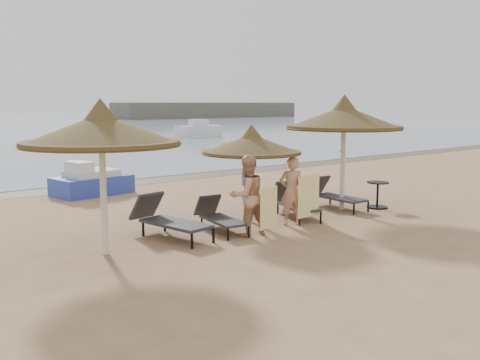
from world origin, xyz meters
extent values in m
plane|color=#A57B55|center=(0.00, 0.00, 0.00)|extent=(160.00, 160.00, 0.00)
cube|color=brown|center=(0.00, 9.40, 0.00)|extent=(200.00, 1.60, 0.01)
cube|color=#656053|center=(55.00, 80.00, 1.50)|extent=(40.00, 8.00, 3.00)
cube|color=silver|center=(18.00, 30.00, 0.50)|extent=(4.00, 1.60, 1.00)
cube|color=silver|center=(18.00, 30.00, 1.25)|extent=(1.50, 1.00, 0.60)
cylinder|color=silver|center=(-4.17, 0.98, 1.13)|extent=(0.13, 0.13, 2.25)
cone|color=brown|center=(-4.17, 0.98, 2.49)|extent=(3.11, 3.11, 0.59)
cone|color=brown|center=(-4.17, 0.98, 2.84)|extent=(0.75, 0.75, 0.48)
cylinder|color=brown|center=(-4.17, 0.98, 2.21)|extent=(3.05, 3.05, 0.11)
cylinder|color=silver|center=(-0.06, 1.35, 0.90)|extent=(0.10, 0.10, 1.80)
cone|color=brown|center=(-0.06, 1.35, 1.99)|extent=(2.49, 2.49, 0.47)
cone|color=brown|center=(-0.06, 1.35, 2.28)|extent=(0.60, 0.60, 0.39)
cylinder|color=brown|center=(-0.06, 1.35, 1.77)|extent=(2.44, 2.44, 0.09)
cylinder|color=silver|center=(3.01, 1.02, 1.18)|extent=(0.13, 0.13, 2.36)
cone|color=brown|center=(3.01, 1.02, 2.60)|extent=(3.25, 3.25, 0.62)
cone|color=brown|center=(3.01, 1.02, 2.97)|extent=(0.79, 0.79, 0.50)
cylinder|color=brown|center=(3.01, 1.02, 2.31)|extent=(3.19, 3.19, 0.11)
cylinder|color=black|center=(-2.61, 0.21, 0.16)|extent=(0.06, 0.06, 0.32)
cylinder|color=black|center=(-1.98, 0.32, 0.16)|extent=(0.06, 0.06, 0.32)
cylinder|color=black|center=(-2.88, 1.78, 0.16)|extent=(0.06, 0.06, 0.32)
cylinder|color=black|center=(-2.26, 1.89, 0.16)|extent=(0.06, 0.06, 0.32)
cube|color=black|center=(-2.44, 1.11, 0.35)|extent=(0.99, 1.80, 0.07)
cube|color=black|center=(-2.61, 2.09, 0.63)|extent=(0.78, 0.59, 0.64)
cylinder|color=black|center=(-1.62, 0.28, 0.13)|extent=(0.05, 0.05, 0.26)
cylinder|color=black|center=(-1.10, 0.20, 0.13)|extent=(0.05, 0.05, 0.26)
cylinder|color=black|center=(-1.42, 1.58, 0.13)|extent=(0.05, 0.05, 0.26)
cylinder|color=black|center=(-0.90, 1.50, 0.13)|extent=(0.05, 0.05, 0.26)
cube|color=black|center=(-1.25, 0.93, 0.29)|extent=(0.79, 1.48, 0.06)
cube|color=black|center=(-1.13, 1.75, 0.52)|extent=(0.63, 0.48, 0.53)
cylinder|color=black|center=(0.64, 0.35, 0.15)|extent=(0.05, 0.05, 0.29)
cylinder|color=black|center=(1.18, 0.13, 0.15)|extent=(0.05, 0.05, 0.29)
cylinder|color=black|center=(1.19, 1.71, 0.15)|extent=(0.05, 0.05, 0.29)
cylinder|color=black|center=(1.73, 1.49, 0.15)|extent=(0.05, 0.05, 0.29)
cube|color=black|center=(1.20, 0.97, 0.32)|extent=(1.19, 1.70, 0.06)
cube|color=black|center=(1.55, 1.82, 0.58)|extent=(0.77, 0.65, 0.59)
cylinder|color=black|center=(2.68, 0.31, 0.14)|extent=(0.05, 0.05, 0.29)
cylinder|color=black|center=(3.26, 0.29, 0.14)|extent=(0.05, 0.05, 0.29)
cylinder|color=black|center=(2.75, 1.75, 0.14)|extent=(0.05, 0.05, 0.29)
cylinder|color=black|center=(3.32, 1.73, 0.14)|extent=(0.05, 0.05, 0.29)
cube|color=black|center=(3.01, 1.07, 0.32)|extent=(0.71, 1.57, 0.06)
cube|color=black|center=(3.05, 1.98, 0.57)|extent=(0.66, 0.46, 0.58)
cylinder|color=black|center=(3.96, 0.51, 0.02)|extent=(0.58, 0.58, 0.04)
cylinder|color=black|center=(3.96, 0.51, 0.37)|extent=(0.06, 0.06, 0.71)
cylinder|color=black|center=(3.96, 0.51, 0.74)|extent=(0.62, 0.62, 0.03)
imported|color=tan|center=(-1.00, 0.38, 1.06)|extent=(1.02, 0.70, 2.13)
imported|color=tan|center=(0.50, 0.48, 0.98)|extent=(1.07, 0.91, 1.97)
cube|color=yellow|center=(-0.65, 0.03, 0.65)|extent=(0.66, 0.18, 0.94)
cube|color=yellow|center=(0.85, 0.23, 0.72)|extent=(0.75, 0.03, 1.04)
cube|color=silver|center=(-0.06, 1.53, 1.09)|extent=(0.27, 0.13, 0.33)
cube|color=black|center=(-0.06, 1.19, 1.03)|extent=(0.23, 0.15, 0.30)
cube|color=#2B3EAE|center=(-1.47, 7.83, 0.30)|extent=(2.57, 1.74, 0.60)
cube|color=silver|center=(-1.47, 7.83, 0.68)|extent=(1.68, 1.40, 0.27)
cube|color=silver|center=(-1.90, 7.77, 0.93)|extent=(0.68, 1.05, 0.38)
sphere|color=gold|center=(13.61, 20.60, 0.17)|extent=(0.34, 0.34, 0.34)
camera|label=1|loc=(-8.56, -8.77, 3.00)|focal=40.00mm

